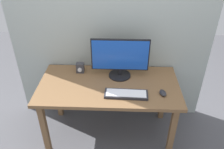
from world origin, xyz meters
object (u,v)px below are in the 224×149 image
object	(u,v)px
desk	(109,90)
keyboard_primary	(126,94)
monitor	(120,58)
mouse	(163,93)
audio_controller	(80,68)

from	to	relation	value
desk	keyboard_primary	bearing A→B (deg)	-45.02
monitor	mouse	size ratio (longest dim) A/B	5.93
keyboard_primary	mouse	xyz separation A→B (m)	(0.36, 0.02, 0.01)
mouse	audio_controller	xyz separation A→B (m)	(-0.86, 0.38, 0.04)
mouse	monitor	bearing A→B (deg)	129.34
desk	mouse	distance (m)	0.56
desk	monitor	distance (m)	0.36
audio_controller	mouse	bearing A→B (deg)	-23.51
desk	mouse	bearing A→B (deg)	-15.97
desk	keyboard_primary	world-z (taller)	keyboard_primary
mouse	keyboard_primary	bearing A→B (deg)	170.76
monitor	mouse	xyz separation A→B (m)	(0.42, -0.32, -0.20)
audio_controller	keyboard_primary	bearing A→B (deg)	-38.31
mouse	audio_controller	world-z (taller)	audio_controller
desk	audio_controller	size ratio (longest dim) A/B	13.15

